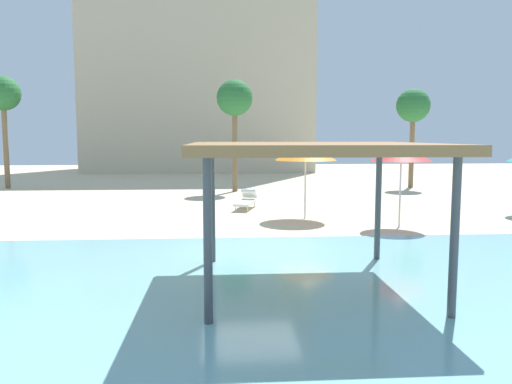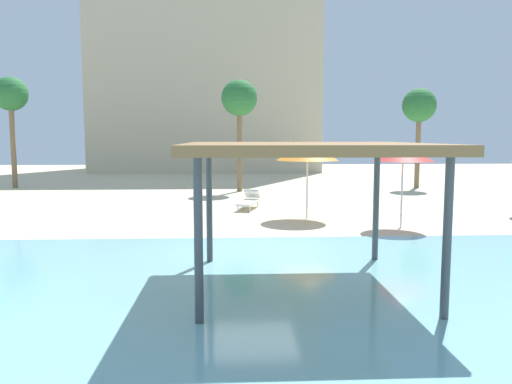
{
  "view_description": "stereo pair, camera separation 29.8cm",
  "coord_description": "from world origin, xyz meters",
  "px_view_note": "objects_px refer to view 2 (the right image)",
  "views": [
    {
      "loc": [
        -0.73,
        -12.69,
        2.93
      ],
      "look_at": [
        0.3,
        2.0,
        1.3
      ],
      "focal_mm": 35.3,
      "sensor_mm": 36.0,
      "label": 1
    },
    {
      "loc": [
        -0.43,
        -12.71,
        2.93
      ],
      "look_at": [
        0.3,
        2.0,
        1.3
      ],
      "focal_mm": 35.3,
      "sensor_mm": 36.0,
      "label": 2
    }
  ],
  "objects_px": {
    "beach_umbrella_orange_1": "(307,152)",
    "palm_tree_1": "(419,107)",
    "palm_tree_0": "(11,97)",
    "shade_pavilion": "(307,152)",
    "beach_umbrella_red_2": "(403,153)",
    "lounge_chair_1": "(249,201)",
    "palm_tree_2": "(239,100)"
  },
  "relations": [
    {
      "from": "shade_pavilion",
      "to": "beach_umbrella_orange_1",
      "type": "bearing_deg",
      "value": 81.19
    },
    {
      "from": "shade_pavilion",
      "to": "beach_umbrella_orange_1",
      "type": "xyz_separation_m",
      "value": [
        1.26,
        8.16,
        -0.25
      ]
    },
    {
      "from": "lounge_chair_1",
      "to": "palm_tree_2",
      "type": "bearing_deg",
      "value": -162.35
    },
    {
      "from": "beach_umbrella_red_2",
      "to": "palm_tree_1",
      "type": "height_order",
      "value": "palm_tree_1"
    },
    {
      "from": "palm_tree_1",
      "to": "beach_umbrella_orange_1",
      "type": "bearing_deg",
      "value": -127.01
    },
    {
      "from": "palm_tree_0",
      "to": "palm_tree_2",
      "type": "xyz_separation_m",
      "value": [
        12.8,
        -2.45,
        -0.34
      ]
    },
    {
      "from": "lounge_chair_1",
      "to": "palm_tree_0",
      "type": "bearing_deg",
      "value": -109.17
    },
    {
      "from": "palm_tree_0",
      "to": "beach_umbrella_red_2",
      "type": "bearing_deg",
      "value": -37.12
    },
    {
      "from": "shade_pavilion",
      "to": "palm_tree_1",
      "type": "bearing_deg",
      "value": 63.79
    },
    {
      "from": "lounge_chair_1",
      "to": "shade_pavilion",
      "type": "bearing_deg",
      "value": 19.05
    },
    {
      "from": "beach_umbrella_orange_1",
      "to": "lounge_chair_1",
      "type": "height_order",
      "value": "beach_umbrella_orange_1"
    },
    {
      "from": "beach_umbrella_red_2",
      "to": "palm_tree_0",
      "type": "distance_m",
      "value": 22.52
    },
    {
      "from": "beach_umbrella_orange_1",
      "to": "palm_tree_1",
      "type": "xyz_separation_m",
      "value": [
        7.94,
        10.53,
        2.17
      ]
    },
    {
      "from": "shade_pavilion",
      "to": "lounge_chair_1",
      "type": "distance_m",
      "value": 11.02
    },
    {
      "from": "beach_umbrella_red_2",
      "to": "palm_tree_0",
      "type": "xyz_separation_m",
      "value": [
        -17.82,
        13.49,
        2.75
      ]
    },
    {
      "from": "palm_tree_0",
      "to": "palm_tree_1",
      "type": "xyz_separation_m",
      "value": [
        22.99,
        -1.03,
        -0.6
      ]
    },
    {
      "from": "palm_tree_0",
      "to": "shade_pavilion",
      "type": "bearing_deg",
      "value": -55.03
    },
    {
      "from": "beach_umbrella_orange_1",
      "to": "palm_tree_2",
      "type": "distance_m",
      "value": 9.69
    },
    {
      "from": "shade_pavilion",
      "to": "palm_tree_1",
      "type": "xyz_separation_m",
      "value": [
        9.2,
        18.69,
        1.92
      ]
    },
    {
      "from": "shade_pavilion",
      "to": "palm_tree_0",
      "type": "distance_m",
      "value": 24.19
    },
    {
      "from": "palm_tree_2",
      "to": "palm_tree_0",
      "type": "bearing_deg",
      "value": 169.17
    },
    {
      "from": "palm_tree_1",
      "to": "beach_umbrella_red_2",
      "type": "bearing_deg",
      "value": -112.52
    },
    {
      "from": "lounge_chair_1",
      "to": "palm_tree_0",
      "type": "xyz_separation_m",
      "value": [
        -13.07,
        8.96,
        4.83
      ]
    },
    {
      "from": "beach_umbrella_orange_1",
      "to": "lounge_chair_1",
      "type": "relative_size",
      "value": 1.35
    },
    {
      "from": "beach_umbrella_orange_1",
      "to": "palm_tree_0",
      "type": "bearing_deg",
      "value": 142.49
    },
    {
      "from": "shade_pavilion",
      "to": "lounge_chair_1",
      "type": "height_order",
      "value": "shade_pavilion"
    },
    {
      "from": "palm_tree_0",
      "to": "palm_tree_1",
      "type": "bearing_deg",
      "value": -2.56
    },
    {
      "from": "shade_pavilion",
      "to": "lounge_chair_1",
      "type": "xyz_separation_m",
      "value": [
        -0.71,
        10.76,
        -2.31
      ]
    },
    {
      "from": "lounge_chair_1",
      "to": "palm_tree_1",
      "type": "height_order",
      "value": "palm_tree_1"
    },
    {
      "from": "beach_umbrella_orange_1",
      "to": "palm_tree_2",
      "type": "height_order",
      "value": "palm_tree_2"
    },
    {
      "from": "lounge_chair_1",
      "to": "palm_tree_1",
      "type": "xyz_separation_m",
      "value": [
        9.91,
        7.93,
        4.23
      ]
    },
    {
      "from": "beach_umbrella_red_2",
      "to": "lounge_chair_1",
      "type": "xyz_separation_m",
      "value": [
        -4.75,
        4.53,
        -2.08
      ]
    }
  ]
}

